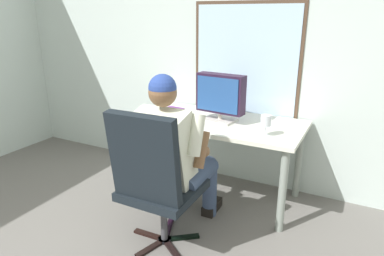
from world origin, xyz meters
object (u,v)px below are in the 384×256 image
Objects in this scene: office_chair at (154,177)px; wine_glass at (266,121)px; desk at (217,130)px; book_stack at (174,111)px; person_seated at (173,153)px; crt_monitor at (220,95)px.

wine_glass is at bearing 54.40° from office_chair.
book_stack is at bearing -177.27° from desk.
person_seated is 7.50× the size of wine_glass.
person_seated is at bearing -60.06° from book_stack.
book_stack is (-0.46, -0.01, -0.20)m from crt_monitor.
book_stack is (-0.38, 0.93, 0.18)m from office_chair.
person_seated is (-0.06, -0.67, 0.02)m from desk.
book_stack is (-0.38, 0.65, 0.11)m from person_seated.
crt_monitor reaches higher than desk.
desk is at bearing 87.10° from office_chair.
desk is at bearing 2.73° from book_stack.
office_chair is at bearing -67.54° from book_stack.
person_seated is (-0.01, 0.28, 0.07)m from office_chair.
person_seated is 0.74m from crt_monitor.
wine_glass is at bearing -11.30° from book_stack.
person_seated reaches higher than book_stack.
wine_glass reaches higher than book_stack.
desk is at bearing 160.72° from crt_monitor.
crt_monitor is 2.41× the size of book_stack.
office_chair is 6.32× the size of wine_glass.
book_stack is at bearing -178.57° from crt_monitor.
wine_glass is 0.92× the size of book_stack.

